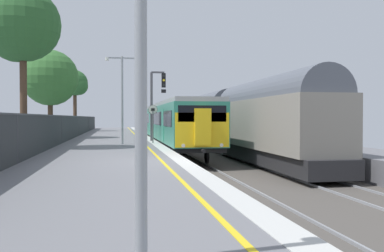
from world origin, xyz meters
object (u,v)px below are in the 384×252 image
at_px(commuter_train_at_platform, 160,121).
at_px(platform_lamp_mid, 122,92).
at_px(signal_gantry, 155,97).
at_px(speed_limit_sign, 153,119).
at_px(background_tree_centre, 21,28).
at_px(freight_train_adjacent_track, 232,118).
at_px(background_tree_left, 49,79).
at_px(background_tree_right, 76,84).

xyz_separation_m(commuter_train_at_platform, platform_lamp_mid, (-3.79, -14.55, 1.92)).
bearing_deg(platform_lamp_mid, signal_gantry, 53.75).
bearing_deg(speed_limit_sign, background_tree_centre, -152.42).
bearing_deg(commuter_train_at_platform, signal_gantry, -97.35).
distance_m(commuter_train_at_platform, signal_gantry, 11.61).
xyz_separation_m(signal_gantry, platform_lamp_mid, (-2.32, -3.17, 0.16)).
distance_m(freight_train_adjacent_track, platform_lamp_mid, 8.52).
bearing_deg(commuter_train_at_platform, freight_train_adjacent_track, -70.81).
xyz_separation_m(freight_train_adjacent_track, signal_gantry, (-5.47, 0.13, 1.46)).
height_order(freight_train_adjacent_track, platform_lamp_mid, platform_lamp_mid).
xyz_separation_m(background_tree_left, background_tree_centre, (0.44, -11.43, 1.64)).
bearing_deg(background_tree_left, speed_limit_sign, -45.40).
height_order(signal_gantry, background_tree_right, background_tree_right).
distance_m(freight_train_adjacent_track, background_tree_centre, 15.07).
relative_size(speed_limit_sign, background_tree_right, 0.33).
bearing_deg(speed_limit_sign, platform_lamp_mid, -157.98).
distance_m(signal_gantry, background_tree_right, 24.04).
xyz_separation_m(freight_train_adjacent_track, speed_limit_sign, (-5.85, -2.25, -0.01)).
xyz_separation_m(signal_gantry, background_tree_left, (-7.97, 5.31, 1.62)).
bearing_deg(signal_gantry, commuter_train_at_platform, 82.65).
bearing_deg(background_tree_left, background_tree_centre, -87.79).
relative_size(freight_train_adjacent_track, signal_gantry, 6.03).
relative_size(freight_train_adjacent_track, background_tree_left, 4.18).
bearing_deg(background_tree_left, signal_gantry, -33.69).
relative_size(background_tree_left, background_tree_right, 0.95).
height_order(speed_limit_sign, background_tree_left, background_tree_left).
xyz_separation_m(speed_limit_sign, background_tree_centre, (-7.15, -3.73, 4.73)).
distance_m(signal_gantry, platform_lamp_mid, 3.93).
distance_m(commuter_train_at_platform, background_tree_centre, 20.30).
bearing_deg(freight_train_adjacent_track, platform_lamp_mid, -158.71).
bearing_deg(background_tree_centre, background_tree_left, 92.21).
bearing_deg(signal_gantry, platform_lamp_mid, -126.25).
bearing_deg(freight_train_adjacent_track, background_tree_centre, -155.28).
height_order(signal_gantry, background_tree_centre, background_tree_centre).
bearing_deg(background_tree_centre, background_tree_right, 90.06).
bearing_deg(commuter_train_at_platform, speed_limit_sign, -97.64).
distance_m(signal_gantry, speed_limit_sign, 2.83).
height_order(platform_lamp_mid, background_tree_left, background_tree_left).
bearing_deg(speed_limit_sign, signal_gantry, 80.99).
height_order(commuter_train_at_platform, signal_gantry, signal_gantry).
bearing_deg(speed_limit_sign, background_tree_left, 134.60).
relative_size(freight_train_adjacent_track, platform_lamp_mid, 5.44).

